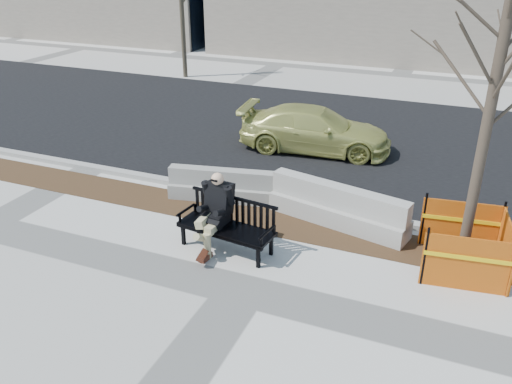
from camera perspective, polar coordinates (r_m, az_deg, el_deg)
ground at (r=9.75m, az=-1.46°, el=-10.46°), size 120.00×120.00×0.00m
mulch_strip at (r=11.80m, az=3.65°, el=-3.59°), size 40.00×1.20×0.02m
asphalt_street at (r=17.30m, az=10.42°, el=5.65°), size 60.00×10.40×0.01m
curb at (r=12.58m, az=5.07°, el=-1.44°), size 60.00×0.25×0.12m
bench at (r=10.93m, az=-3.16°, el=-6.16°), size 2.11×0.97×1.09m
seated_man at (r=11.10m, az=-4.25°, el=-5.65°), size 0.82×1.21×1.59m
tree_fence at (r=11.05m, az=21.02°, el=-7.62°), size 2.62×2.62×5.84m
sedan at (r=16.17m, az=6.27°, el=4.51°), size 4.64×2.28×1.30m
jersey_barrier_left at (r=12.97m, az=-3.24°, el=-0.80°), size 2.83×1.10×0.80m
jersey_barrier_right at (r=12.00m, az=8.66°, el=-3.36°), size 3.29×1.36×0.92m
far_tree_left at (r=25.59m, az=-7.58°, el=12.20°), size 2.76×2.76×6.17m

